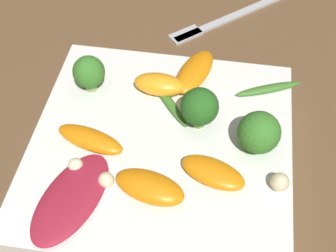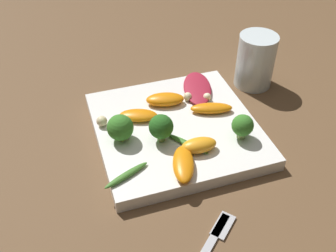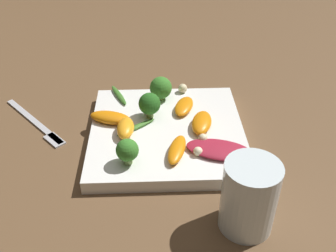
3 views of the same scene
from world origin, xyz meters
TOP-DOWN VIEW (x-y plane):
  - ground_plane at (0.00, 0.00)m, footprint 2.40×2.40m
  - plate at (0.00, 0.00)m, footprint 0.26×0.26m
  - drinking_glass at (0.10, -0.20)m, footprint 0.07×0.07m
  - radicchio_leaf_0 at (0.08, -0.07)m, footprint 0.12×0.08m
  - orange_segment_0 at (0.03, 0.06)m, footprint 0.05×0.07m
  - orange_segment_1 at (-0.07, -0.01)m, footprint 0.03×0.06m
  - orange_segment_2 at (-0.10, 0.02)m, footprint 0.08×0.05m
  - orange_segment_3 at (0.01, -0.07)m, footprint 0.04×0.08m
  - orange_segment_4 at (0.06, 0.00)m, footprint 0.05×0.07m
  - broccoli_floret_0 at (-0.01, 0.10)m, footprint 0.04×0.04m
  - broccoli_floret_1 at (-0.06, -0.09)m, footprint 0.04×0.04m
  - broccoli_floret_2 at (-0.03, 0.04)m, footprint 0.04×0.04m
  - arugula_sprig_0 at (-0.05, 0.00)m, footprint 0.07×0.06m
  - arugula_sprig_1 at (-0.09, 0.11)m, footprint 0.04×0.07m
  - macadamia_nut_0 at (0.05, -0.07)m, footprint 0.01×0.01m
  - macadamia_nut_1 at (0.04, 0.12)m, footprint 0.02×0.02m
  - macadamia_nut_2 at (0.06, -0.04)m, footprint 0.02×0.02m

SIDE VIEW (x-z plane):
  - ground_plane at x=0.00m, z-range 0.00..0.00m
  - plate at x=0.00m, z-range 0.00..0.02m
  - arugula_sprig_0 at x=-0.05m, z-range 0.02..0.03m
  - arugula_sprig_1 at x=-0.09m, z-range 0.02..0.03m
  - radicchio_leaf_0 at x=0.08m, z-range 0.02..0.03m
  - macadamia_nut_0 at x=0.05m, z-range 0.02..0.04m
  - orange_segment_0 at x=0.03m, z-range 0.02..0.04m
  - orange_segment_3 at x=0.01m, z-range 0.02..0.04m
  - macadamia_nut_2 at x=0.06m, z-range 0.02..0.04m
  - orange_segment_2 at x=-0.10m, z-range 0.02..0.04m
  - macadamia_nut_1 at x=0.04m, z-range 0.02..0.04m
  - orange_segment_4 at x=0.06m, z-range 0.02..0.04m
  - orange_segment_1 at x=-0.07m, z-range 0.02..0.04m
  - broccoli_floret_0 at x=-0.01m, z-range 0.02..0.07m
  - broccoli_floret_1 at x=-0.06m, z-range 0.03..0.07m
  - broccoli_floret_2 at x=-0.03m, z-range 0.03..0.07m
  - drinking_glass at x=0.10m, z-range 0.00..0.10m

